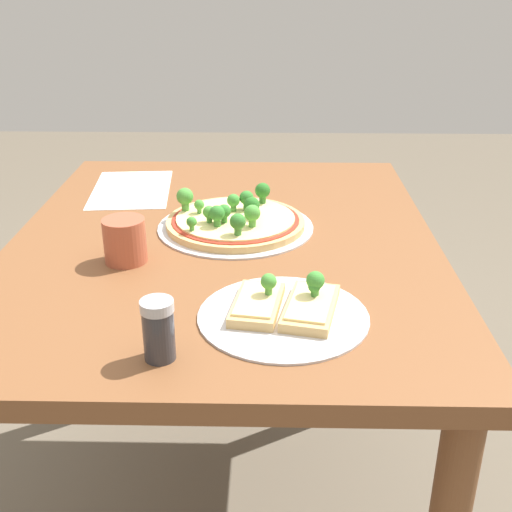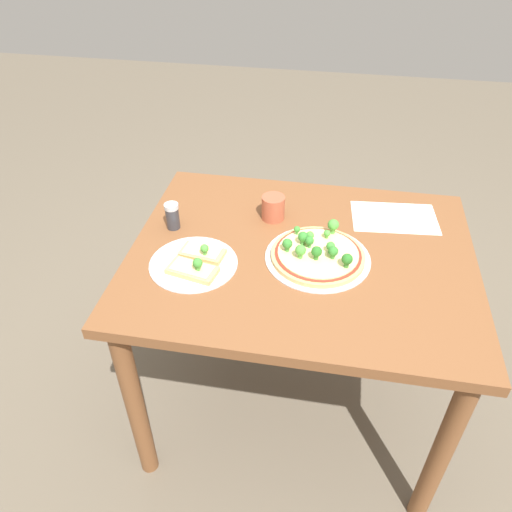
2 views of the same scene
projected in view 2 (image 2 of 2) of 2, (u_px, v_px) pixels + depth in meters
ground_plane at (291, 401)px, 2.03m from camera, size 8.00×8.00×0.00m
dining_table at (300, 280)px, 1.61m from camera, size 1.06×0.84×0.77m
pizza_tray_whole at (318, 254)px, 1.51m from camera, size 0.32×0.32×0.07m
pizza_tray_slice at (196, 262)px, 1.49m from camera, size 0.27×0.27×0.06m
drinking_cup at (273, 208)px, 1.66m from camera, size 0.08×0.08×0.08m
condiment_shaker at (172, 216)px, 1.62m from camera, size 0.05×0.05×0.09m
paper_menu at (394, 218)px, 1.69m from camera, size 0.30×0.21×0.00m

